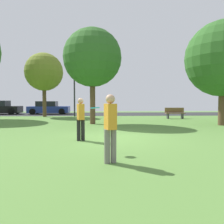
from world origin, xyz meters
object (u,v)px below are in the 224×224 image
oak_tree_right (224,59)px  park_bench (175,113)px  person_thrower (110,125)px  street_lamp_post (74,92)px  oak_tree_center (44,72)px  parked_car_blue (49,108)px  person_catcher (81,117)px  parked_car_black (0,108)px  frisbee_disc (95,108)px  maple_tree_near (92,58)px

oak_tree_right → park_bench: size_ratio=3.90×
person_thrower → street_lamp_post: (-2.70, 15.80, 1.35)m
oak_tree_center → street_lamp_post: (2.72, 0.16, -1.82)m
oak_tree_right → parked_car_blue: size_ratio=1.42×
oak_tree_right → person_catcher: 9.93m
oak_tree_right → parked_car_black: (-18.33, 11.85, -3.29)m
frisbee_disc → park_bench: (6.24, 11.75, -0.82)m
frisbee_disc → parked_car_blue: parked_car_blue is taller
oak_tree_right → person_thrower: 11.08m
oak_tree_right → maple_tree_near: 7.94m
street_lamp_post → parked_car_blue: bearing=129.3°
park_bench → street_lamp_post: street_lamp_post is taller
person_thrower → park_bench: bearing=-42.0°
oak_tree_right → frisbee_disc: size_ratio=16.43×
oak_tree_center → street_lamp_post: oak_tree_center is taller
maple_tree_near → person_catcher: maple_tree_near is taller
parked_car_blue → person_thrower: bearing=-73.1°
parked_car_black → parked_car_blue: size_ratio=0.97×
person_catcher → maple_tree_near: bearing=160.3°
person_catcher → street_lamp_post: bearing=170.0°
parked_car_black → parked_car_blue: bearing=0.7°
person_thrower → street_lamp_post: size_ratio=0.36×
person_thrower → person_catcher: 3.21m
person_catcher → parked_car_black: person_catcher is taller
maple_tree_near → parked_car_blue: bearing=116.0°
oak_tree_center → oak_tree_right: (12.50, -7.69, -0.11)m
frisbee_disc → street_lamp_post: bearing=99.0°
street_lamp_post → park_bench: bearing=-18.2°
maple_tree_near → parked_car_blue: (-5.26, 10.76, -3.53)m
person_catcher → oak_tree_center: bearing=-178.3°
maple_tree_near → park_bench: bearing=30.5°
frisbee_disc → parked_car_black: 21.51m
parked_car_black → street_lamp_post: (8.55, -4.00, 1.58)m
parked_car_black → oak_tree_center: bearing=-35.5°
person_catcher → oak_tree_right: bearing=103.5°
person_thrower → oak_tree_right: bearing=-59.4°
oak_tree_right → street_lamp_post: oak_tree_right is taller
person_thrower → frisbee_disc: size_ratio=4.31×
oak_tree_center → person_thrower: (5.42, -15.64, -3.17)m
frisbee_disc → parked_car_black: size_ratio=0.09×
person_catcher → parked_car_blue: 17.55m
parked_car_black → park_bench: (17.09, -6.81, -0.21)m
parked_car_blue → street_lamp_post: street_lamp_post is taller
frisbee_disc → parked_car_blue: (-5.63, 18.62, -0.63)m
person_catcher → frisbee_disc: bearing=0.0°
person_thrower → park_bench: 14.24m
maple_tree_near → person_catcher: bearing=-92.0°
oak_tree_center → frisbee_disc: (5.02, -14.40, -2.79)m
frisbee_disc → street_lamp_post: street_lamp_post is taller
person_catcher → parked_car_blue: person_catcher is taller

